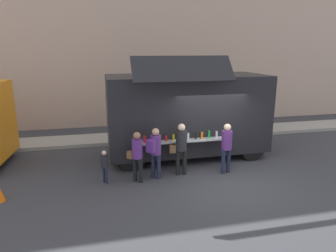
% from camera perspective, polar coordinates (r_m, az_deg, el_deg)
% --- Properties ---
extents(ground_plane, '(60.00, 60.00, 0.00)m').
position_cam_1_polar(ground_plane, '(9.91, 10.20, -9.53)').
color(ground_plane, '#38383D').
extents(curb_strip, '(28.00, 1.60, 0.15)m').
position_cam_1_polar(curb_strip, '(13.80, -15.96, -2.69)').
color(curb_strip, '#9E998E').
rests_on(curb_strip, ground).
extents(building_behind, '(32.00, 2.40, 9.22)m').
position_cam_1_polar(building_behind, '(17.13, -12.95, 16.05)').
color(building_behind, '#C6A590').
rests_on(building_behind, ground).
extents(food_truck_main, '(5.83, 3.15, 3.78)m').
position_cam_1_polar(food_truck_main, '(11.29, 3.56, 2.51)').
color(food_truck_main, black).
rests_on(food_truck_main, ground).
extents(trash_bin, '(0.60, 0.60, 0.98)m').
position_cam_1_polar(trash_bin, '(15.07, 14.93, 0.42)').
color(trash_bin, '#2F633B').
rests_on(trash_bin, ground).
extents(customer_front_ordering, '(0.56, 0.35, 1.71)m').
position_cam_1_polar(customer_front_ordering, '(9.62, 2.45, -3.61)').
color(customer_front_ordering, black).
rests_on(customer_front_ordering, ground).
extents(customer_mid_with_backpack, '(0.50, 0.51, 1.64)m').
position_cam_1_polar(customer_mid_with_backpack, '(9.32, -2.48, -4.25)').
color(customer_mid_with_backpack, '#1E2338').
rests_on(customer_mid_with_backpack, ground).
extents(customer_rear_waiting, '(0.47, 0.45, 1.59)m').
position_cam_1_polar(customer_rear_waiting, '(9.16, -5.92, -5.06)').
color(customer_rear_waiting, black).
rests_on(customer_rear_waiting, ground).
extents(customer_extra_browsing, '(0.34, 0.34, 1.67)m').
position_cam_1_polar(customer_extra_browsing, '(9.94, 11.05, -3.36)').
color(customer_extra_browsing, '#1E233B').
rests_on(customer_extra_browsing, ground).
extents(child_near_queue, '(0.21, 0.21, 1.04)m').
position_cam_1_polar(child_near_queue, '(9.34, -11.93, -7.01)').
color(child_near_queue, '#1F2236').
rests_on(child_near_queue, ground).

